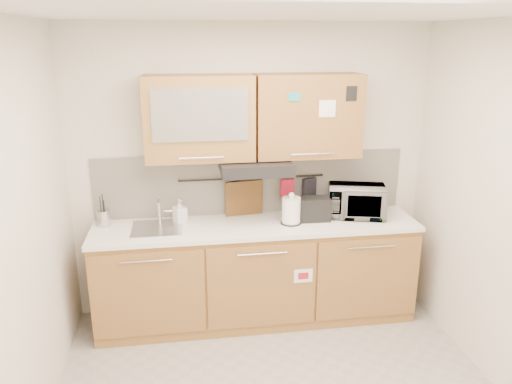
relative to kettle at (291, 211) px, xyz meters
name	(u,v)px	position (x,y,z in m)	size (l,w,h in m)	color
ceiling	(290,12)	(-0.30, -1.16, 1.57)	(3.20, 3.20, 0.00)	white
wall_back	(251,172)	(-0.30, 0.34, 0.27)	(3.20, 3.20, 0.00)	silver
wall_left	(13,250)	(-1.90, -1.16, 0.27)	(3.00, 3.00, 0.00)	silver
base_cabinet	(256,277)	(-0.30, 0.04, -0.63)	(2.80, 0.64, 0.88)	#B0823E
countertop	(256,226)	(-0.30, 0.03, -0.13)	(2.82, 0.62, 0.04)	white
backsplash	(252,183)	(-0.30, 0.33, 0.17)	(2.80, 0.02, 0.56)	silver
upper_cabinets	(254,117)	(-0.30, 0.17, 0.80)	(1.82, 0.37, 0.70)	#B0823E
range_hood	(255,166)	(-0.30, 0.09, 0.39)	(0.60, 0.46, 0.10)	black
sink	(157,228)	(-1.15, 0.05, -0.11)	(0.42, 0.40, 0.26)	silver
utensil_rail	(252,178)	(-0.30, 0.29, 0.23)	(0.02, 0.02, 1.30)	black
utensil_crock	(104,218)	(-1.60, 0.19, -0.04)	(0.13, 0.13, 0.28)	#BABBBF
kettle	(291,211)	(0.00, 0.00, 0.00)	(0.21, 0.19, 0.28)	white
toaster	(314,209)	(0.22, 0.05, -0.01)	(0.28, 0.17, 0.21)	black
microwave	(357,201)	(0.62, 0.10, 0.03)	(0.50, 0.34, 0.28)	#999999
soap_bottle	(180,211)	(-0.95, 0.16, -0.01)	(0.10, 0.10, 0.21)	#999999
cutting_board	(244,204)	(-0.37, 0.28, 0.00)	(0.34, 0.03, 0.42)	brown
oven_mitt	(235,191)	(-0.46, 0.28, 0.12)	(0.11, 0.03, 0.18)	navy
dark_pouch	(309,190)	(0.23, 0.28, 0.10)	(0.14, 0.04, 0.21)	black
pot_holder	(287,188)	(0.02, 0.28, 0.13)	(0.13, 0.02, 0.16)	#B51830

